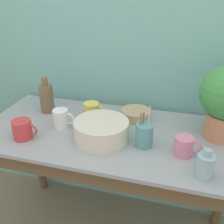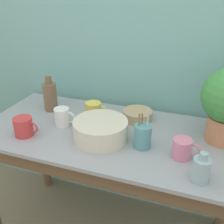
{
  "view_description": "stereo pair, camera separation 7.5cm",
  "coord_description": "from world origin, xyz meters",
  "px_view_note": "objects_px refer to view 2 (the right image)",
  "views": [
    {
      "loc": [
        0.33,
        -0.82,
        1.51
      ],
      "look_at": [
        0.0,
        0.33,
        0.92
      ],
      "focal_mm": 42.0,
      "sensor_mm": 36.0,
      "label": 1
    },
    {
      "loc": [
        0.4,
        -0.8,
        1.51
      ],
      "look_at": [
        0.0,
        0.33,
        0.92
      ],
      "focal_mm": 42.0,
      "sensor_mm": 36.0,
      "label": 2
    }
  ],
  "objects_px": {
    "mug_pink": "(182,149)",
    "bowl_small_tan": "(137,115)",
    "bottle_tall": "(50,96)",
    "bottle_short": "(201,169)",
    "bowl_wash_large": "(101,130)",
    "mug_yellow": "(94,110)",
    "utensil_cup": "(143,136)",
    "mug_red": "(24,127)",
    "mug_white": "(63,117)"
  },
  "relations": [
    {
      "from": "bowl_wash_large",
      "to": "mug_yellow",
      "type": "distance_m",
      "value": 0.24
    },
    {
      "from": "mug_yellow",
      "to": "bowl_small_tan",
      "type": "relative_size",
      "value": 0.75
    },
    {
      "from": "bottle_short",
      "to": "mug_pink",
      "type": "height_order",
      "value": "bottle_short"
    },
    {
      "from": "bottle_short",
      "to": "bowl_small_tan",
      "type": "distance_m",
      "value": 0.57
    },
    {
      "from": "utensil_cup",
      "to": "mug_yellow",
      "type": "bearing_deg",
      "value": 149.0
    },
    {
      "from": "mug_yellow",
      "to": "mug_pink",
      "type": "relative_size",
      "value": 1.04
    },
    {
      "from": "mug_yellow",
      "to": "utensil_cup",
      "type": "relative_size",
      "value": 0.62
    },
    {
      "from": "bottle_short",
      "to": "bottle_tall",
      "type": "bearing_deg",
      "value": 157.58
    },
    {
      "from": "bottle_tall",
      "to": "mug_pink",
      "type": "bearing_deg",
      "value": -16.08
    },
    {
      "from": "mug_red",
      "to": "mug_white",
      "type": "bearing_deg",
      "value": 49.51
    },
    {
      "from": "bowl_small_tan",
      "to": "bowl_wash_large",
      "type": "bearing_deg",
      "value": -114.76
    },
    {
      "from": "bottle_short",
      "to": "mug_yellow",
      "type": "distance_m",
      "value": 0.71
    },
    {
      "from": "utensil_cup",
      "to": "bowl_wash_large",
      "type": "bearing_deg",
      "value": 179.6
    },
    {
      "from": "bottle_tall",
      "to": "mug_pink",
      "type": "xyz_separation_m",
      "value": [
        0.82,
        -0.24,
        -0.05
      ]
    },
    {
      "from": "bowl_wash_large",
      "to": "bottle_tall",
      "type": "relative_size",
      "value": 1.25
    },
    {
      "from": "bottle_tall",
      "to": "bottle_short",
      "type": "xyz_separation_m",
      "value": [
        0.91,
        -0.37,
        -0.04
      ]
    },
    {
      "from": "bowl_small_tan",
      "to": "utensil_cup",
      "type": "height_order",
      "value": "utensil_cup"
    },
    {
      "from": "mug_white",
      "to": "mug_pink",
      "type": "xyz_separation_m",
      "value": [
        0.66,
        -0.09,
        -0.0
      ]
    },
    {
      "from": "bottle_tall",
      "to": "bottle_short",
      "type": "distance_m",
      "value": 0.98
    },
    {
      "from": "mug_yellow",
      "to": "bowl_wash_large",
      "type": "bearing_deg",
      "value": -58.68
    },
    {
      "from": "bottle_tall",
      "to": "bowl_small_tan",
      "type": "bearing_deg",
      "value": 5.79
    },
    {
      "from": "bottle_tall",
      "to": "mug_pink",
      "type": "height_order",
      "value": "bottle_tall"
    },
    {
      "from": "mug_red",
      "to": "bottle_short",
      "type": "bearing_deg",
      "value": -4.1
    },
    {
      "from": "bottle_short",
      "to": "utensil_cup",
      "type": "relative_size",
      "value": 0.65
    },
    {
      "from": "bottle_short",
      "to": "bowl_small_tan",
      "type": "xyz_separation_m",
      "value": [
        -0.37,
        0.43,
        -0.03
      ]
    },
    {
      "from": "bowl_wash_large",
      "to": "mug_pink",
      "type": "xyz_separation_m",
      "value": [
        0.41,
        -0.02,
        -0.0
      ]
    },
    {
      "from": "bowl_wash_large",
      "to": "mug_white",
      "type": "relative_size",
      "value": 2.26
    },
    {
      "from": "bottle_short",
      "to": "bowl_small_tan",
      "type": "relative_size",
      "value": 0.79
    },
    {
      "from": "bowl_small_tan",
      "to": "mug_yellow",
      "type": "bearing_deg",
      "value": -165.15
    },
    {
      "from": "mug_white",
      "to": "utensil_cup",
      "type": "height_order",
      "value": "utensil_cup"
    },
    {
      "from": "bowl_small_tan",
      "to": "mug_pink",
      "type": "bearing_deg",
      "value": -45.92
    },
    {
      "from": "mug_yellow",
      "to": "bottle_tall",
      "type": "bearing_deg",
      "value": 177.91
    },
    {
      "from": "mug_red",
      "to": "utensil_cup",
      "type": "xyz_separation_m",
      "value": [
        0.6,
        0.1,
        0.01
      ]
    },
    {
      "from": "bottle_tall",
      "to": "mug_pink",
      "type": "relative_size",
      "value": 1.8
    },
    {
      "from": "bottle_tall",
      "to": "mug_red",
      "type": "height_order",
      "value": "bottle_tall"
    },
    {
      "from": "mug_white",
      "to": "mug_pink",
      "type": "relative_size",
      "value": 0.99
    },
    {
      "from": "mug_pink",
      "to": "utensil_cup",
      "type": "distance_m",
      "value": 0.19
    },
    {
      "from": "bottle_tall",
      "to": "mug_red",
      "type": "xyz_separation_m",
      "value": [
        0.03,
        -0.31,
        -0.04
      ]
    },
    {
      "from": "mug_white",
      "to": "utensil_cup",
      "type": "bearing_deg",
      "value": -7.76
    },
    {
      "from": "mug_pink",
      "to": "bowl_small_tan",
      "type": "xyz_separation_m",
      "value": [
        -0.28,
        0.29,
        -0.02
      ]
    },
    {
      "from": "bottle_tall",
      "to": "mug_white",
      "type": "height_order",
      "value": "bottle_tall"
    },
    {
      "from": "bowl_wash_large",
      "to": "mug_yellow",
      "type": "height_order",
      "value": "bowl_wash_large"
    },
    {
      "from": "mug_pink",
      "to": "bowl_small_tan",
      "type": "distance_m",
      "value": 0.41
    },
    {
      "from": "bowl_wash_large",
      "to": "bottle_short",
      "type": "relative_size",
      "value": 2.07
    },
    {
      "from": "bowl_wash_large",
      "to": "bowl_small_tan",
      "type": "xyz_separation_m",
      "value": [
        0.12,
        0.27,
        -0.02
      ]
    },
    {
      "from": "bowl_wash_large",
      "to": "bottle_short",
      "type": "bearing_deg",
      "value": -18.17
    },
    {
      "from": "bottle_tall",
      "to": "mug_pink",
      "type": "distance_m",
      "value": 0.86
    },
    {
      "from": "bowl_wash_large",
      "to": "mug_pink",
      "type": "distance_m",
      "value": 0.41
    },
    {
      "from": "mug_red",
      "to": "mug_yellow",
      "type": "distance_m",
      "value": 0.4
    },
    {
      "from": "bowl_wash_large",
      "to": "utensil_cup",
      "type": "xyz_separation_m",
      "value": [
        0.22,
        -0.0,
        0.01
      ]
    }
  ]
}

